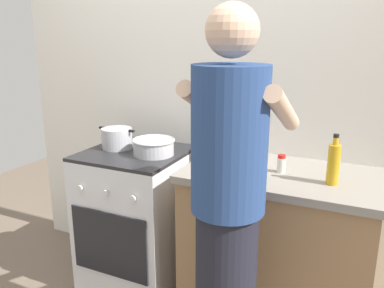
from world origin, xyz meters
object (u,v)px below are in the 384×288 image
(mixing_bowl, at_px, (154,146))
(utensil_crock, at_px, (246,141))
(oil_bottle, at_px, (334,163))
(person, at_px, (228,218))
(pot, at_px, (117,138))
(stove_range, at_px, (138,218))
(spice_bottle, at_px, (281,164))

(mixing_bowl, relative_size, utensil_crock, 0.78)
(oil_bottle, relative_size, person, 0.14)
(pot, xyz_separation_m, mixing_bowl, (0.28, -0.03, -0.01))
(person, bearing_deg, pot, 149.30)
(pot, relative_size, mixing_bowl, 1.01)
(mixing_bowl, xyz_separation_m, oil_bottle, (1.01, -0.06, 0.05))
(stove_range, relative_size, oil_bottle, 3.67)
(stove_range, height_order, pot, pot)
(spice_bottle, distance_m, oil_bottle, 0.27)
(stove_range, bearing_deg, spice_bottle, -0.15)
(pot, height_order, oil_bottle, oil_bottle)
(pot, bearing_deg, mixing_bowl, -5.33)
(utensil_crock, bearing_deg, person, -78.20)
(pot, height_order, utensil_crock, utensil_crock)
(utensil_crock, distance_m, spice_bottle, 0.30)
(stove_range, relative_size, utensil_crock, 2.74)
(stove_range, xyz_separation_m, pot, (-0.14, 0.02, 0.51))
(utensil_crock, height_order, spice_bottle, utensil_crock)
(spice_bottle, bearing_deg, mixing_bowl, -179.46)
(pot, distance_m, spice_bottle, 1.04)
(mixing_bowl, xyz_separation_m, utensil_crock, (0.52, 0.17, 0.05))
(mixing_bowl, distance_m, oil_bottle, 1.02)
(oil_bottle, distance_m, person, 0.61)
(person, bearing_deg, utensil_crock, 101.80)
(pot, height_order, person, person)
(stove_range, distance_m, oil_bottle, 1.28)
(spice_bottle, bearing_deg, utensil_crock, 145.68)
(spice_bottle, relative_size, oil_bottle, 0.38)
(mixing_bowl, distance_m, utensil_crock, 0.55)
(utensil_crock, xyz_separation_m, person, (0.15, -0.71, -0.14))
(pot, height_order, spice_bottle, pot)
(stove_range, height_order, utensil_crock, utensil_crock)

